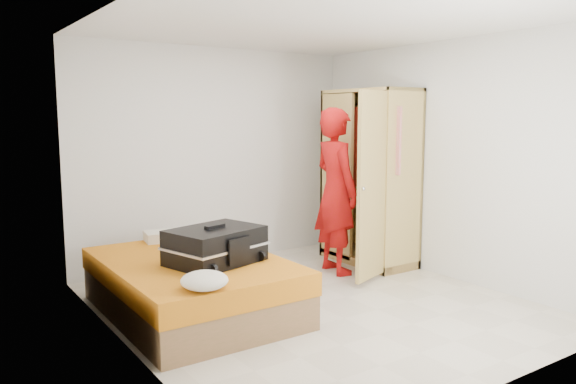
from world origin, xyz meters
TOP-DOWN VIEW (x-y plane):
  - room at (0.00, 0.00)m, footprint 4.00×4.02m
  - bed at (-1.05, 0.45)m, footprint 1.42×2.02m
  - wardrobe at (1.45, 0.85)m, footprint 1.14×1.38m
  - person at (0.89, 0.79)m, footprint 0.53×0.74m
  - suitcase at (-0.92, 0.22)m, footprint 0.92×0.77m
  - round_cushion at (-1.34, -0.42)m, footprint 0.36×0.36m
  - pillow at (-0.88, 1.30)m, footprint 0.59×0.36m

SIDE VIEW (x-z plane):
  - bed at x=-1.05m, z-range 0.00..0.50m
  - pillow at x=-0.88m, z-range 0.50..0.60m
  - round_cushion at x=-1.34m, z-range 0.50..0.64m
  - suitcase at x=-0.92m, z-range 0.48..0.82m
  - person at x=0.89m, z-range 0.00..1.88m
  - wardrobe at x=1.45m, z-range -0.05..2.05m
  - room at x=0.00m, z-range 0.00..2.60m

